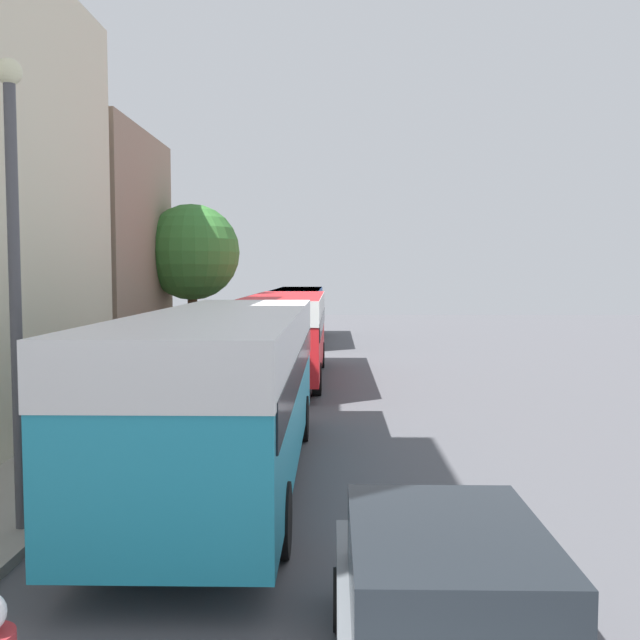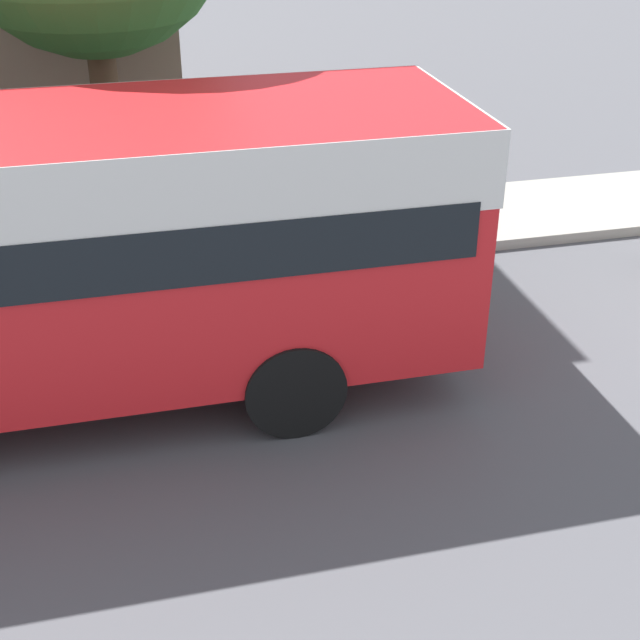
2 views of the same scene
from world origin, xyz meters
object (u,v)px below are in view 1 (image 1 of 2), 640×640
bus_following (286,325)px  bus_third_in_line (299,307)px  bus_lead (226,372)px  car_crossing (447,616)px

bus_following → bus_third_in_line: (-0.29, 14.07, -0.06)m
bus_lead → car_crossing: bearing=-66.1°
bus_lead → car_crossing: size_ratio=2.42×
bus_following → bus_lead: bearing=-91.1°
bus_following → car_crossing: (2.62, -18.71, -1.10)m
car_crossing → bus_third_in_line: bearing=-84.9°
car_crossing → bus_following: bearing=-82.0°
bus_lead → bus_third_in_line: (-0.04, 26.31, -0.12)m
car_crossing → bus_lead: bearing=-66.1°
bus_lead → car_crossing: 7.17m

